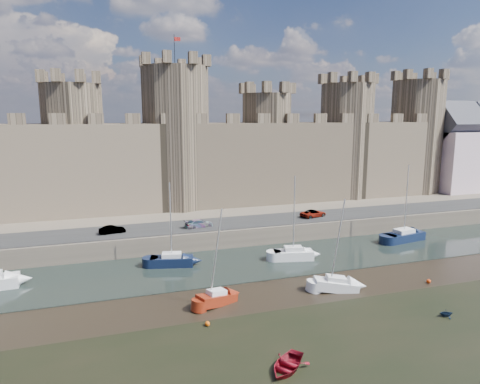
{
  "coord_description": "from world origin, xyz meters",
  "views": [
    {
      "loc": [
        -9.85,
        -23.21,
        17.86
      ],
      "look_at": [
        4.68,
        22.0,
        9.27
      ],
      "focal_mm": 32.0,
      "sensor_mm": 36.0,
      "label": 1
    }
  ],
  "objects_px": {
    "sailboat_5": "(336,284)",
    "car_1": "(112,230)",
    "car_3": "(313,213)",
    "sailboat_3": "(404,236)",
    "car_2": "(199,223)",
    "sailboat_2": "(293,254)",
    "sailboat_1": "(172,260)",
    "sailboat_4": "(217,297)"
  },
  "relations": [
    {
      "from": "car_3",
      "to": "car_1",
      "type": "bearing_deg",
      "value": 74.27
    },
    {
      "from": "sailboat_2",
      "to": "car_1",
      "type": "bearing_deg",
      "value": 166.49
    },
    {
      "from": "sailboat_1",
      "to": "sailboat_3",
      "type": "xyz_separation_m",
      "value": [
        33.3,
        0.19,
        0.03
      ]
    },
    {
      "from": "car_3",
      "to": "sailboat_3",
      "type": "distance_m",
      "value": 13.23
    },
    {
      "from": "sailboat_4",
      "to": "sailboat_3",
      "type": "bearing_deg",
      "value": -0.94
    },
    {
      "from": "sailboat_4",
      "to": "sailboat_5",
      "type": "relative_size",
      "value": 0.97
    },
    {
      "from": "car_3",
      "to": "sailboat_2",
      "type": "bearing_deg",
      "value": 125.81
    },
    {
      "from": "car_1",
      "to": "sailboat_1",
      "type": "xyz_separation_m",
      "value": [
        6.52,
        -7.75,
        -2.25
      ]
    },
    {
      "from": "car_1",
      "to": "sailboat_3",
      "type": "distance_m",
      "value": 40.59
    },
    {
      "from": "car_2",
      "to": "sailboat_4",
      "type": "distance_m",
      "value": 19.45
    },
    {
      "from": "car_1",
      "to": "sailboat_1",
      "type": "height_order",
      "value": "sailboat_1"
    },
    {
      "from": "sailboat_5",
      "to": "car_1",
      "type": "bearing_deg",
      "value": 152.2
    },
    {
      "from": "sailboat_1",
      "to": "sailboat_4",
      "type": "xyz_separation_m",
      "value": [
        2.45,
        -11.72,
        -0.1
      ]
    },
    {
      "from": "car_1",
      "to": "sailboat_3",
      "type": "height_order",
      "value": "sailboat_3"
    },
    {
      "from": "sailboat_3",
      "to": "sailboat_5",
      "type": "relative_size",
      "value": 1.13
    },
    {
      "from": "sailboat_3",
      "to": "sailboat_5",
      "type": "xyz_separation_m",
      "value": [
        -18.3,
        -12.52,
        -0.13
      ]
    },
    {
      "from": "sailboat_2",
      "to": "sailboat_3",
      "type": "height_order",
      "value": "sailboat_3"
    },
    {
      "from": "sailboat_1",
      "to": "car_1",
      "type": "bearing_deg",
      "value": 143.29
    },
    {
      "from": "car_1",
      "to": "car_2",
      "type": "distance_m",
      "value": 11.49
    },
    {
      "from": "sailboat_1",
      "to": "sailboat_5",
      "type": "height_order",
      "value": "sailboat_1"
    },
    {
      "from": "sailboat_1",
      "to": "sailboat_4",
      "type": "bearing_deg",
      "value": -64.99
    },
    {
      "from": "sailboat_5",
      "to": "sailboat_2",
      "type": "bearing_deg",
      "value": 106.53
    },
    {
      "from": "sailboat_4",
      "to": "sailboat_5",
      "type": "distance_m",
      "value": 12.56
    },
    {
      "from": "car_2",
      "to": "sailboat_2",
      "type": "bearing_deg",
      "value": -146.72
    },
    {
      "from": "sailboat_3",
      "to": "sailboat_5",
      "type": "bearing_deg",
      "value": -154.84
    },
    {
      "from": "car_3",
      "to": "sailboat_2",
      "type": "xyz_separation_m",
      "value": [
        -8.09,
        -10.36,
        -2.25
      ]
    },
    {
      "from": "car_2",
      "to": "sailboat_4",
      "type": "xyz_separation_m",
      "value": [
        -2.52,
        -19.14,
        -2.37
      ]
    },
    {
      "from": "sailboat_4",
      "to": "sailboat_1",
      "type": "bearing_deg",
      "value": 79.76
    },
    {
      "from": "sailboat_2",
      "to": "car_2",
      "type": "bearing_deg",
      "value": 146.93
    },
    {
      "from": "sailboat_1",
      "to": "sailboat_5",
      "type": "xyz_separation_m",
      "value": [
        14.99,
        -12.32,
        -0.1
      ]
    },
    {
      "from": "car_3",
      "to": "sailboat_5",
      "type": "distance_m",
      "value": 21.91
    },
    {
      "from": "car_1",
      "to": "sailboat_4",
      "type": "relative_size",
      "value": 0.36
    },
    {
      "from": "car_2",
      "to": "sailboat_1",
      "type": "bearing_deg",
      "value": 134.46
    },
    {
      "from": "car_2",
      "to": "sailboat_4",
      "type": "relative_size",
      "value": 0.42
    },
    {
      "from": "sailboat_4",
      "to": "sailboat_5",
      "type": "xyz_separation_m",
      "value": [
        12.54,
        -0.61,
        0.0
      ]
    },
    {
      "from": "sailboat_2",
      "to": "sailboat_3",
      "type": "bearing_deg",
      "value": 19.77
    },
    {
      "from": "car_2",
      "to": "sailboat_3",
      "type": "xyz_separation_m",
      "value": [
        28.33,
        -7.23,
        -2.24
      ]
    },
    {
      "from": "car_2",
      "to": "car_3",
      "type": "relative_size",
      "value": 0.94
    },
    {
      "from": "sailboat_2",
      "to": "sailboat_4",
      "type": "relative_size",
      "value": 1.13
    },
    {
      "from": "sailboat_2",
      "to": "sailboat_5",
      "type": "height_order",
      "value": "sailboat_2"
    },
    {
      "from": "car_2",
      "to": "sailboat_3",
      "type": "height_order",
      "value": "sailboat_3"
    },
    {
      "from": "sailboat_3",
      "to": "sailboat_5",
      "type": "height_order",
      "value": "sailboat_3"
    }
  ]
}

